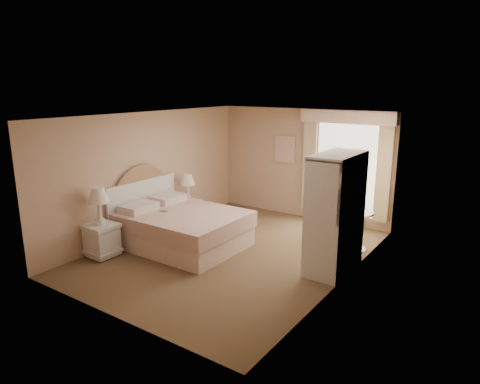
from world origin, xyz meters
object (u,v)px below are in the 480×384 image
Objects in this scene: nightstand_near at (101,231)px; round_table at (353,224)px; bed at (178,226)px; armoire at (335,223)px; cafe_chair at (327,212)px; nightstand_far at (188,205)px.

round_table is at bearing 38.78° from nightstand_near.
round_table is at bearing 30.34° from bed.
armoire is at bearing -86.60° from round_table.
bed is at bearing -115.57° from cafe_chair.
cafe_chair is 1.67m from armoire.
round_table is (3.59, 2.88, 0.03)m from nightstand_near.
nightstand_far is at bearing 171.85° from armoire.
nightstand_near is 2.35m from nightstand_far.
nightstand_near is 1.67× the size of round_table.
bed reaches higher than nightstand_near.
bed reaches higher than round_table.
cafe_chair is (-0.69, 0.40, 0.01)m from round_table.
nightstand_near is 4.61m from round_table.
cafe_chair is at bearing 117.24° from armoire.
nightstand_far is at bearing 90.00° from nightstand_near.
bed is at bearing -168.15° from armoire.
bed is at bearing -149.66° from round_table.
armoire reaches higher than round_table.
bed is at bearing 58.97° from nightstand_near.
nightstand_near is at bearing -90.00° from nightstand_far.
round_table is (2.86, 1.68, 0.12)m from bed.
armoire reaches higher than bed.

